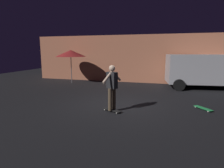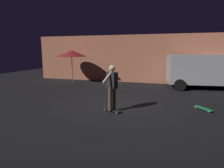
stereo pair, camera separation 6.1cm
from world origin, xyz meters
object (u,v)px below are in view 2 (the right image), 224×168
at_px(skateboard_ridden, 112,110).
at_px(skateboard_spare, 204,108).
at_px(parked_van, 208,69).
at_px(patio_umbrella, 72,53).
at_px(skater, 112,84).

height_order(skateboard_ridden, skateboard_spare, same).
distance_m(parked_van, skateboard_ridden, 7.34).
xyz_separation_m(parked_van, patio_umbrella, (-8.75, -0.56, 0.91)).
height_order(patio_umbrella, skateboard_ridden, patio_umbrella).
bearing_deg(skateboard_ridden, parked_van, 54.67).
xyz_separation_m(skateboard_ridden, skateboard_spare, (3.33, 1.21, 0.00)).
bearing_deg(skater, parked_van, 54.67).
height_order(patio_umbrella, skater, patio_umbrella).
relative_size(parked_van, skater, 2.89).
xyz_separation_m(patio_umbrella, skater, (4.55, -5.36, -1.04)).
relative_size(parked_van, patio_umbrella, 2.10).
bearing_deg(parked_van, skateboard_spare, -100.48).
relative_size(skateboard_spare, skater, 0.44).
bearing_deg(skater, skateboard_ridden, -93.58).
bearing_deg(patio_umbrella, skateboard_ridden, -49.67).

